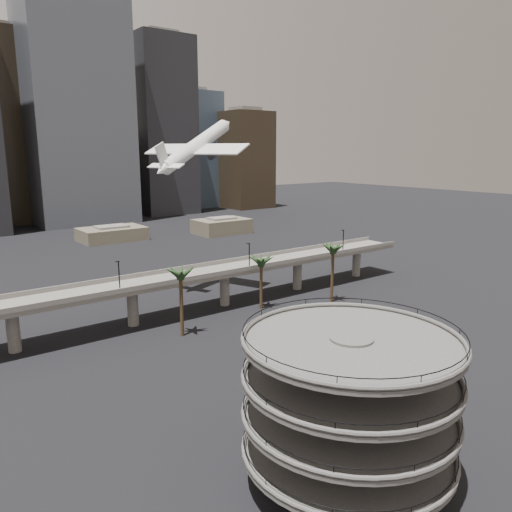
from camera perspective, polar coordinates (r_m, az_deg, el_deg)
ground at (r=69.69m, az=15.29°, el=-18.14°), size 700.00×700.00×0.00m
parking_ramp at (r=53.86m, az=10.59°, el=-15.50°), size 22.20×22.20×17.35m
overpass at (r=106.46m, az=-8.57°, el=-2.88°), size 130.00×9.30×14.70m
palm_trees at (r=104.55m, az=0.87°, el=-0.71°), size 42.40×10.40×14.00m
low_buildings at (r=189.06m, az=-19.55°, el=1.73°), size 135.00×27.50×6.80m
skyline at (r=260.75m, az=-23.67°, el=13.07°), size 269.00×86.00×119.03m
airborne_jet at (r=125.62m, az=-6.84°, el=12.34°), size 29.69×28.00×15.49m
car_a at (r=84.83m, az=7.72°, el=-11.52°), size 4.91×3.34×1.55m
car_b at (r=83.03m, az=5.69°, el=-12.05°), size 4.41×1.78×1.42m
car_c at (r=99.25m, az=16.23°, el=-8.34°), size 5.55×2.89×1.54m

